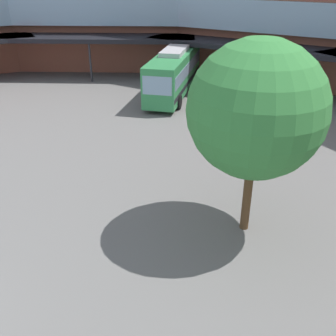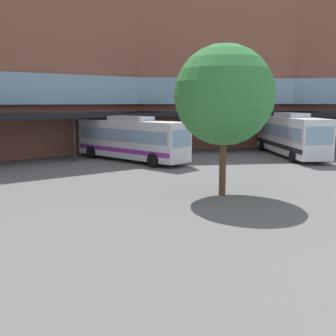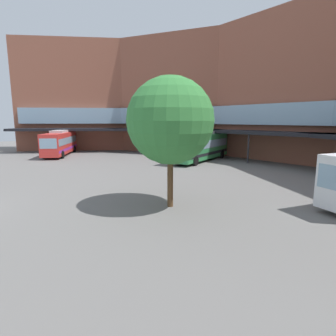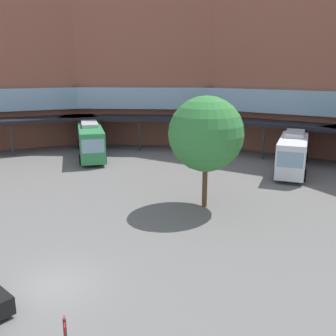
{
  "view_description": "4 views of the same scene",
  "coord_description": "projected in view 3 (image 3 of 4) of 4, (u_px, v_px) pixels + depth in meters",
  "views": [
    {
      "loc": [
        11.79,
        0.19,
        10.04
      ],
      "look_at": [
        0.5,
        11.56,
        1.74
      ],
      "focal_mm": 42.04,
      "sensor_mm": 36.0,
      "label": 1
    },
    {
      "loc": [
        -14.01,
        0.92,
        4.96
      ],
      "look_at": [
        -0.54,
        12.02,
        2.11
      ],
      "focal_mm": 43.54,
      "sensor_mm": 36.0,
      "label": 2
    },
    {
      "loc": [
        19.34,
        5.12,
        5.34
      ],
      "look_at": [
        2.99,
        12.79,
        2.18
      ],
      "focal_mm": 29.42,
      "sensor_mm": 36.0,
      "label": 3
    },
    {
      "loc": [
        9.85,
        -13.22,
        9.69
      ],
      "look_at": [
        1.74,
        11.9,
        2.76
      ],
      "focal_mm": 40.81,
      "sensor_mm": 36.0,
      "label": 4
    }
  ],
  "objects": [
    {
      "name": "plaza_tree",
      "position": [
        170.0,
        121.0,
        16.36
      ],
      "size": [
        5.23,
        5.23,
        7.92
      ],
      "color": "brown",
      "rests_on": "ground"
    },
    {
      "name": "station_building",
      "position": [
        271.0,
        79.0,
        24.67
      ],
      "size": [
        80.3,
        40.08,
        18.89
      ],
      "color": "#93543F",
      "rests_on": "ground"
    },
    {
      "name": "bus_3",
      "position": [
        60.0,
        143.0,
        42.1
      ],
      "size": [
        11.97,
        6.07,
        3.79
      ],
      "rotation": [
        0.0,
        0.0,
        5.97
      ],
      "color": "red",
      "rests_on": "ground"
    },
    {
      "name": "bus_2",
      "position": [
        201.0,
        146.0,
        36.23
      ],
      "size": [
        8.42,
        11.48,
        3.82
      ],
      "rotation": [
        0.0,
        0.0,
        5.27
      ],
      "color": "#338C4C",
      "rests_on": "ground"
    }
  ]
}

